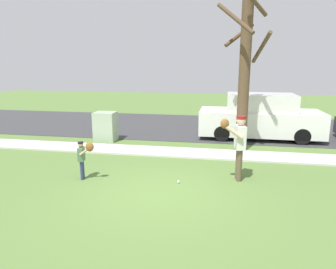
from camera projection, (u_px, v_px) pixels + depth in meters
ground_plane at (178, 154)px, 10.92m from camera, size 48.00×48.00×0.00m
sidewalk_strip at (178, 152)px, 11.01m from camera, size 36.00×1.20×0.06m
road_surface at (193, 126)px, 15.81m from camera, size 36.00×6.80×0.02m
person_adult at (239, 141)px, 8.21m from camera, size 0.69×0.74×1.77m
person_child at (83, 155)px, 8.33m from camera, size 0.52×0.38×1.09m
baseball at (178, 182)px, 8.22m from camera, size 0.07×0.07×0.07m
utility_cabinet at (106, 126)px, 12.72m from camera, size 0.85×0.73×1.19m
street_tree_near at (245, 68)px, 10.75m from camera, size 1.85×1.89×5.63m
parked_van_white at (260, 117)px, 13.05m from camera, size 5.00×1.95×1.88m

